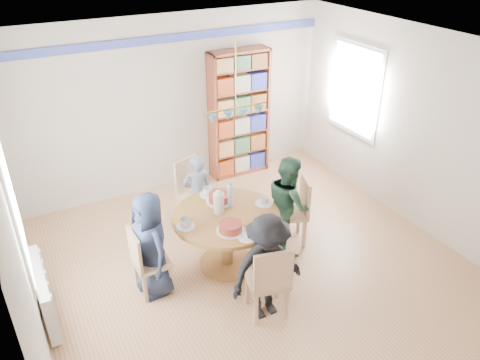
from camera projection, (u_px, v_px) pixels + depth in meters
ground at (255, 266)px, 5.91m from camera, size 5.00×5.00×0.00m
room_shell at (203, 125)px, 5.67m from camera, size 5.00×5.00×5.00m
radiator at (45, 293)px, 4.98m from camera, size 0.12×1.00×0.60m
dining_table at (226, 228)px, 5.67m from camera, size 1.30×1.30×0.75m
chair_left at (145, 259)px, 5.27m from camera, size 0.40×0.40×0.87m
chair_right at (296, 208)px, 6.14m from camera, size 0.54×0.54×0.95m
chair_far at (194, 189)px, 6.52m from camera, size 0.57×0.57×0.99m
chair_near at (270, 279)px, 4.92m from camera, size 0.51×0.51×0.95m
person_left at (151, 245)px, 5.23m from camera, size 0.50×0.69×1.30m
person_right at (288, 204)px, 5.96m from camera, size 0.64×0.74×1.32m
person_far at (198, 193)px, 6.38m from camera, size 0.44×0.31×1.14m
person_near at (267, 268)px, 4.91m from camera, size 0.82×0.48×1.27m
bookshelf at (239, 116)px, 7.63m from camera, size 1.00×0.30×2.10m
tableware at (223, 209)px, 5.55m from camera, size 1.26×1.26×0.33m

